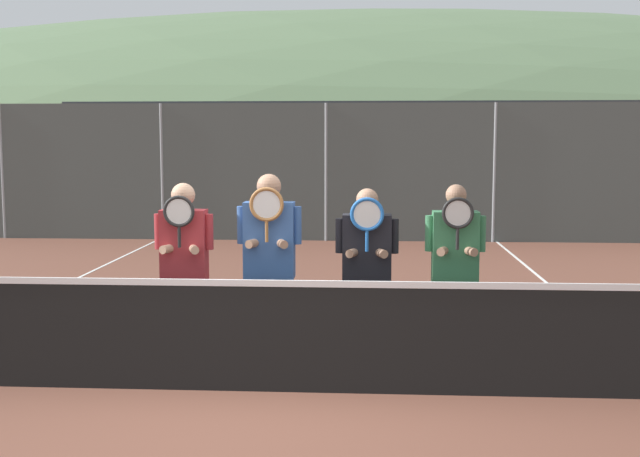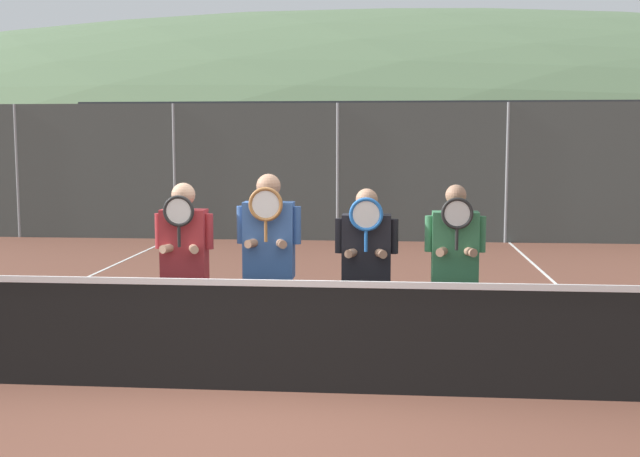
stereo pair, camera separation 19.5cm
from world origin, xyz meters
TOP-DOWN VIEW (x-y plane):
  - ground_plane at (0.00, 0.00)m, footprint 120.00×120.00m
  - hill_distant at (0.00, 56.98)m, footprint 114.64×63.69m
  - clubhouse_building at (0.77, 18.43)m, footprint 17.09×5.50m
  - fence_back at (0.00, 10.32)m, footprint 21.26×0.06m
  - tennis_net at (0.00, 0.00)m, footprint 9.75×0.09m
  - court_line_left_sideline at (-3.62, 3.00)m, footprint 0.05×16.00m
  - court_line_right_sideline at (3.62, 3.00)m, footprint 0.05×16.00m
  - player_leftmost at (-0.78, 0.60)m, footprint 0.55×0.34m
  - player_center_left at (0.02, 0.62)m, footprint 0.60×0.34m
  - player_center_right at (0.92, 0.67)m, footprint 0.58×0.34m
  - player_rightmost at (1.73, 0.65)m, footprint 0.55×0.34m
  - car_far_left at (-6.43, 13.67)m, footprint 4.22×1.99m
  - car_left_of_center at (-1.57, 13.36)m, footprint 4.19×1.92m
  - car_center at (3.48, 13.64)m, footprint 4.60×2.08m

SIDE VIEW (x-z plane):
  - ground_plane at x=0.00m, z-range 0.00..0.00m
  - hill_distant at x=0.00m, z-range -11.15..11.15m
  - court_line_left_sideline at x=-3.62m, z-range 0.00..0.01m
  - court_line_right_sideline at x=3.62m, z-range 0.00..0.01m
  - tennis_net at x=0.00m, z-range -0.03..1.04m
  - car_center at x=3.48m, z-range 0.03..1.70m
  - car_left_of_center at x=-1.57m, z-range 0.02..1.71m
  - car_far_left at x=-6.43m, z-range 0.02..1.72m
  - player_center_right at x=0.92m, z-range 0.16..1.88m
  - player_rightmost at x=1.73m, z-range 0.14..1.90m
  - player_leftmost at x=-0.78m, z-range 0.17..1.93m
  - player_center_left at x=0.02m, z-range 0.18..2.04m
  - fence_back at x=0.00m, z-range 0.00..2.92m
  - clubhouse_building at x=0.77m, z-range 0.02..3.23m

